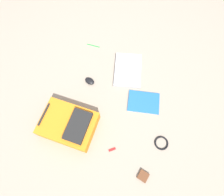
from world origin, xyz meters
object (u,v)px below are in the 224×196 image
(cable_coil, at_px, (161,143))
(computer_mouse, at_px, (90,81))
(laptop, at_px, (128,70))
(pen_black, at_px, (93,45))
(earbud_pouch, at_px, (143,176))
(backpack, at_px, (69,125))
(book_comic, at_px, (144,102))
(usb_stick, at_px, (112,149))

(cable_coil, bearing_deg, computer_mouse, 64.08)
(laptop, xyz_separation_m, computer_mouse, (-0.21, 0.30, 0.00))
(pen_black, relative_size, earbud_pouch, 1.85)
(computer_mouse, distance_m, earbud_pouch, 0.91)
(backpack, bearing_deg, earbud_pouch, -106.63)
(cable_coil, distance_m, earbud_pouch, 0.29)
(pen_black, xyz_separation_m, earbud_pouch, (-1.04, -0.75, 0.01))
(backpack, relative_size, earbud_pouch, 6.06)
(book_comic, bearing_deg, backpack, 125.87)
(backpack, height_order, earbud_pouch, backpack)
(backpack, relative_size, cable_coil, 3.89)
(book_comic, bearing_deg, computer_mouse, 83.91)
(cable_coil, height_order, usb_stick, cable_coil)
(book_comic, height_order, earbud_pouch, earbud_pouch)
(backpack, distance_m, laptop, 0.73)
(backpack, distance_m, pen_black, 0.84)
(backpack, relative_size, pen_black, 3.27)
(book_comic, distance_m, usb_stick, 0.49)
(cable_coil, bearing_deg, backpack, 96.32)
(earbud_pouch, relative_size, usb_stick, 1.24)
(laptop, bearing_deg, earbud_pouch, -157.87)
(laptop, xyz_separation_m, earbud_pouch, (-0.85, -0.35, -0.01))
(book_comic, relative_size, computer_mouse, 3.24)
(backpack, bearing_deg, pen_black, 6.03)
(book_comic, bearing_deg, cable_coil, -144.34)
(book_comic, height_order, cable_coil, book_comic)
(computer_mouse, xyz_separation_m, usb_stick, (-0.52, -0.37, -0.01))
(earbud_pouch, bearing_deg, usb_stick, 66.88)
(laptop, height_order, usb_stick, laptop)
(book_comic, relative_size, cable_coil, 2.67)
(laptop, bearing_deg, book_comic, -141.32)
(book_comic, distance_m, computer_mouse, 0.52)
(laptop, distance_m, cable_coil, 0.72)
(earbud_pouch, bearing_deg, backpack, 73.37)
(computer_mouse, bearing_deg, backpack, -165.14)
(backpack, distance_m, book_comic, 0.66)
(cable_coil, relative_size, pen_black, 0.84)
(backpack, xyz_separation_m, laptop, (0.65, -0.32, -0.05))
(usb_stick, bearing_deg, book_comic, -17.71)
(computer_mouse, bearing_deg, earbud_pouch, -117.81)
(usb_stick, bearing_deg, earbud_pouch, -113.12)
(backpack, bearing_deg, laptop, -25.89)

